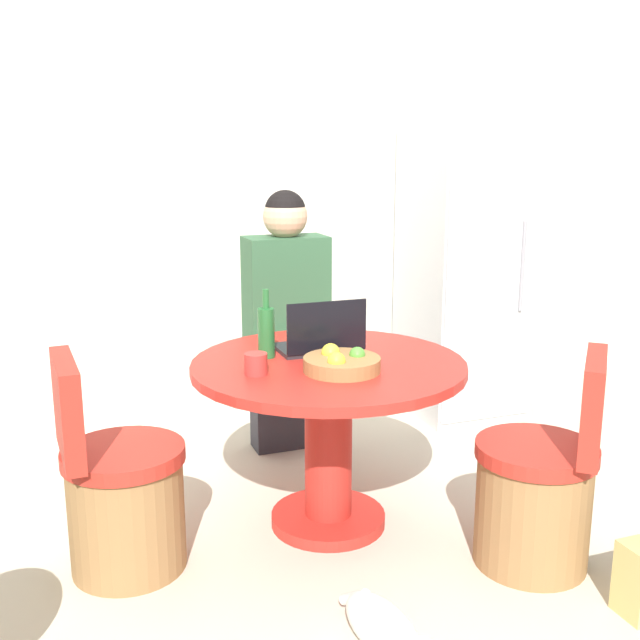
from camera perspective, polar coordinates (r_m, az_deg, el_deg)
name	(u,v)px	position (r m, az deg, el deg)	size (l,w,h in m)	color
ground_plane	(361,539)	(3.20, 3.16, -16.33)	(12.00, 12.00, 0.00)	beige
wall_back	(252,196)	(4.30, -5.18, 9.42)	(7.00, 0.06, 2.60)	beige
refrigerator	(463,274)	(4.48, 10.86, 3.44)	(0.61, 0.64, 1.68)	silver
dining_table	(328,410)	(3.10, 0.65, -6.85)	(1.12, 1.12, 0.72)	#B2261E
chair_near_right_corner	(539,494)	(3.02, 16.32, -12.59)	(0.53, 0.52, 0.84)	olive
chair_left_side	(121,498)	(2.97, -14.93, -12.95)	(0.46, 0.45, 0.84)	olive
person_seated	(284,312)	(3.76, -2.78, 0.62)	(0.40, 0.37, 1.37)	#2D2D38
laptop	(321,341)	(3.16, 0.05, -1.58)	(0.35, 0.23, 0.23)	#232328
fruit_bowl	(341,363)	(2.90, 1.64, -3.29)	(0.30, 0.30, 0.10)	olive
coffee_cup	(256,364)	(2.86, -4.91, -3.35)	(0.09, 0.09, 0.08)	#B2332D
bottle	(266,331)	(3.07, -4.12, -0.84)	(0.07, 0.07, 0.29)	#23602D
cat	(386,629)	(2.56, 5.02, -22.40)	(0.21, 0.48, 0.16)	white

